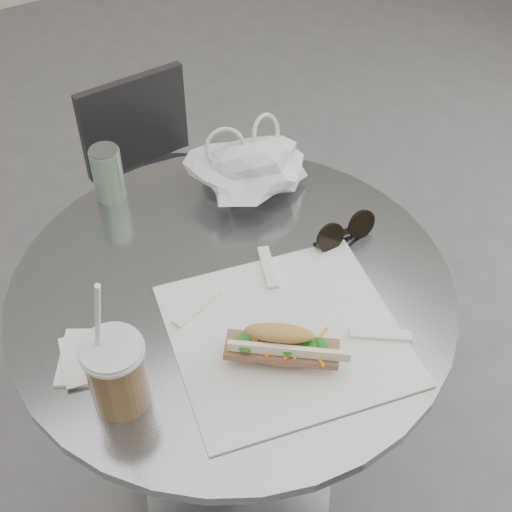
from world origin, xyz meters
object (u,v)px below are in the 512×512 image
sunglasses (345,232)px  drink_can (108,174)px  iced_coffee (117,372)px  banh_mi (281,346)px  cafe_table (235,381)px  chair_far (168,225)px

sunglasses → drink_can: (-0.32, 0.33, 0.03)m
iced_coffee → sunglasses: iced_coffee is taller
drink_can → iced_coffee: bearing=-110.0°
iced_coffee → sunglasses: size_ratio=2.15×
banh_mi → iced_coffee: iced_coffee is taller
cafe_table → banh_mi: banh_mi is taller
chair_far → sunglasses: sunglasses is taller
iced_coffee → drink_can: 0.47m
chair_far → banh_mi: (-0.15, -0.80, 0.46)m
banh_mi → cafe_table: bearing=123.9°
chair_far → sunglasses: bearing=95.0°
cafe_table → chair_far: (0.14, 0.63, -0.15)m
cafe_table → sunglasses: 0.37m
cafe_table → drink_can: bearing=104.9°
cafe_table → iced_coffee: (-0.25, -0.11, 0.34)m
iced_coffee → drink_can: iced_coffee is taller
chair_far → iced_coffee: size_ratio=2.62×
sunglasses → iced_coffee: bearing=-167.4°
banh_mi → sunglasses: size_ratio=1.74×
chair_far → iced_coffee: 0.97m
chair_far → drink_can: bearing=50.6°
iced_coffee → drink_can: (0.16, 0.44, -0.01)m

